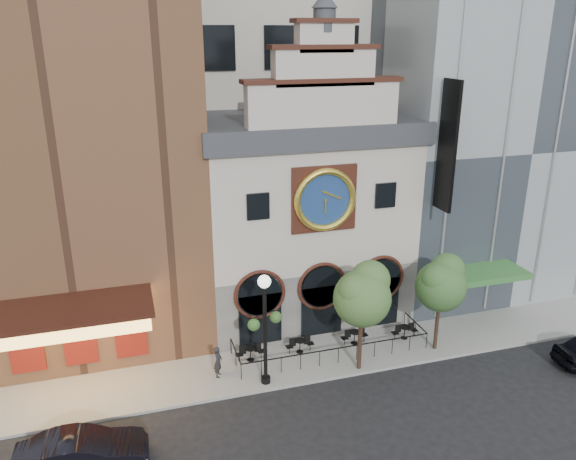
# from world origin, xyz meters

# --- Properties ---
(ground) EXTENTS (120.00, 120.00, 0.00)m
(ground) POSITION_xyz_m (0.00, 0.00, 0.00)
(ground) COLOR black
(ground) RESTS_ON ground
(sidewalk) EXTENTS (44.00, 5.00, 0.15)m
(sidewalk) POSITION_xyz_m (0.00, 2.50, 0.07)
(sidewalk) COLOR gray
(sidewalk) RESTS_ON ground
(clock_building) EXTENTS (12.60, 8.78, 18.65)m
(clock_building) POSITION_xyz_m (0.00, 7.82, 6.69)
(clock_building) COLOR #605E5B
(clock_building) RESTS_ON ground
(theater_building) EXTENTS (14.00, 15.60, 25.00)m
(theater_building) POSITION_xyz_m (-13.00, 9.96, 12.60)
(theater_building) COLOR brown
(theater_building) RESTS_ON ground
(retail_building) EXTENTS (14.00, 14.40, 20.00)m
(retail_building) POSITION_xyz_m (12.99, 9.99, 10.14)
(retail_building) COLOR gray
(retail_building) RESTS_ON ground
(cafe_railing) EXTENTS (10.60, 2.60, 0.90)m
(cafe_railing) POSITION_xyz_m (0.00, 2.50, 0.60)
(cafe_railing) COLOR black
(cafe_railing) RESTS_ON sidewalk
(bistro_0) EXTENTS (1.58, 0.68, 0.90)m
(bistro_0) POSITION_xyz_m (-4.44, 2.81, 0.61)
(bistro_0) COLOR black
(bistro_0) RESTS_ON sidewalk
(bistro_1) EXTENTS (1.58, 0.68, 0.90)m
(bistro_1) POSITION_xyz_m (-1.64, 2.81, 0.61)
(bistro_1) COLOR black
(bistro_1) RESTS_ON sidewalk
(bistro_2) EXTENTS (1.58, 0.68, 0.90)m
(bistro_2) POSITION_xyz_m (1.61, 2.79, 0.61)
(bistro_2) COLOR black
(bistro_2) RESTS_ON sidewalk
(bistro_3) EXTENTS (1.58, 0.68, 0.90)m
(bistro_3) POSITION_xyz_m (4.60, 2.48, 0.61)
(bistro_3) COLOR black
(bistro_3) RESTS_ON sidewalk
(car_left) EXTENTS (5.30, 2.02, 1.72)m
(car_left) POSITION_xyz_m (-12.77, -2.98, 0.86)
(car_left) COLOR black
(car_left) RESTS_ON ground
(pedestrian) EXTENTS (0.61, 0.73, 1.70)m
(pedestrian) POSITION_xyz_m (-6.35, 1.86, 1.00)
(pedestrian) COLOR black
(pedestrian) RESTS_ON sidewalk
(lamppost) EXTENTS (1.82, 1.04, 5.92)m
(lamppost) POSITION_xyz_m (-4.17, 0.61, 3.81)
(lamppost) COLOR black
(lamppost) RESTS_ON sidewalk
(tree_left) EXTENTS (3.06, 2.95, 5.89)m
(tree_left) POSITION_xyz_m (0.92, 0.47, 4.47)
(tree_left) COLOR #382619
(tree_left) RESTS_ON sidewalk
(tree_right) EXTENTS (2.87, 2.76, 5.52)m
(tree_right) POSITION_xyz_m (5.78, 1.04, 4.20)
(tree_right) COLOR #382619
(tree_right) RESTS_ON sidewalk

